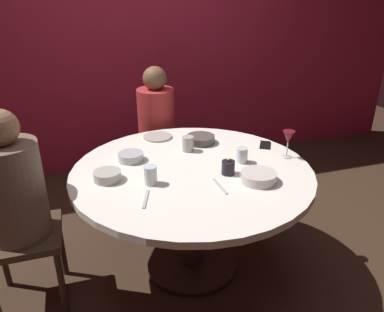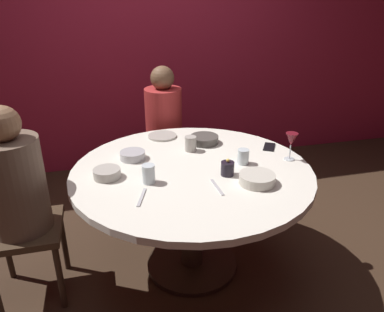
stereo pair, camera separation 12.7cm
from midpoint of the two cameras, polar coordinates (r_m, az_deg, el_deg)
name	(u,v)px [view 1 (the left image)]	position (r m, az deg, el deg)	size (l,w,h in m)	color
ground_plane	(192,264)	(2.61, -1.45, -16.31)	(8.00, 8.00, 0.00)	#382619
back_wall	(135,36)	(3.74, -9.72, 17.70)	(6.00, 0.10, 2.60)	maroon
dining_table	(192,188)	(2.28, -1.60, -4.97)	(1.43, 1.43, 0.72)	silver
seated_diner_left	(14,193)	(2.19, -27.21, -5.07)	(0.40, 0.40, 1.18)	#3F2D1E
seated_diner_back	(156,121)	(3.09, -6.67, 5.41)	(0.40, 0.40, 1.16)	#3F2D1E
candle_holder	(228,167)	(2.14, 3.88, -1.78)	(0.08, 0.08, 0.10)	black
wine_glass	(288,138)	(2.38, 13.10, 2.67)	(0.08, 0.08, 0.18)	silver
dinner_plate	(158,137)	(2.69, -6.66, 2.95)	(0.21, 0.21, 0.01)	#B2ADA3
cell_phone	(265,145)	(2.58, 9.78, 1.66)	(0.07, 0.14, 0.01)	black
bowl_serving_large	(131,157)	(2.35, -10.91, -0.14)	(0.16, 0.16, 0.05)	#B7B7BC
bowl_salad_center	(258,177)	(2.08, 8.44, -3.21)	(0.20, 0.20, 0.05)	beige
bowl_small_white	(201,139)	(2.58, -0.09, 2.58)	(0.20, 0.20, 0.05)	#4C4742
bowl_sauce_side	(107,176)	(2.14, -14.54, -2.96)	(0.15, 0.15, 0.05)	#B2ADA3
cup_near_candle	(242,155)	(2.29, 6.11, 0.09)	(0.07, 0.07, 0.09)	silver
cup_by_left_diner	(150,175)	(2.04, -8.18, -2.94)	(0.07, 0.07, 0.11)	silver
cup_by_right_diner	(188,144)	(2.44, -2.12, 1.87)	(0.08, 0.08, 0.10)	#B2ADA3
fork_near_plate	(220,186)	(2.01, 2.48, -4.68)	(0.02, 0.18, 0.01)	#B7B7BC
knife_near_plate	(146,199)	(1.92, -9.02, -6.55)	(0.02, 0.18, 0.01)	#B7B7BC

